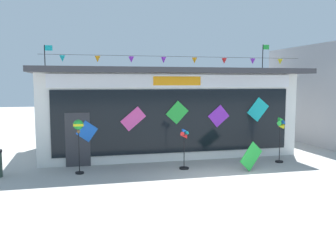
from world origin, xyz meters
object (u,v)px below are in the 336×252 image
at_px(kite_shop_building, 162,110).
at_px(wind_spinner_far_left, 78,130).
at_px(wind_spinner_center_left, 281,130).
at_px(wind_spinner_left, 184,145).
at_px(display_kite_on_ground, 251,156).

distance_m(kite_shop_building, wind_spinner_far_left, 5.30).
distance_m(wind_spinner_far_left, wind_spinner_center_left, 7.60).
distance_m(kite_shop_building, wind_spinner_center_left, 5.40).
height_order(wind_spinner_left, display_kite_on_ground, wind_spinner_left).
bearing_deg(kite_shop_building, wind_spinner_center_left, -44.61).
bearing_deg(wind_spinner_left, wind_spinner_center_left, 2.44).
bearing_deg(wind_spinner_far_left, wind_spinner_left, -3.51).
bearing_deg(display_kite_on_ground, wind_spinner_center_left, 28.61).
height_order(kite_shop_building, wind_spinner_far_left, kite_shop_building).
bearing_deg(wind_spinner_center_left, kite_shop_building, 135.39).
relative_size(wind_spinner_left, display_kite_on_ground, 1.55).
distance_m(kite_shop_building, display_kite_on_ground, 5.33).
height_order(wind_spinner_far_left, display_kite_on_ground, wind_spinner_far_left).
relative_size(kite_shop_building, wind_spinner_center_left, 6.16).
xyz_separation_m(wind_spinner_left, wind_spinner_center_left, (3.93, 0.17, 0.42)).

